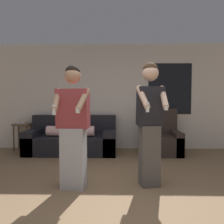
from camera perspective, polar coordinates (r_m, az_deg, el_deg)
ground_plane at (r=2.77m, az=1.87°, el=-23.80°), size 14.00×14.00×0.00m
wall_back at (r=5.69m, az=1.72°, el=4.04°), size 6.95×0.07×2.70m
couch at (r=5.38m, az=-10.35°, el=-7.13°), size 2.10×0.94×0.88m
armchair at (r=5.33m, az=12.51°, el=-7.01°), size 0.87×0.82×1.05m
side_table at (r=6.00m, az=-22.38°, el=-4.10°), size 0.41×0.35×0.82m
person_left at (r=3.14m, az=-10.13°, el=-3.65°), size 0.51×0.49×1.75m
person_right at (r=3.22m, az=9.87°, el=-2.42°), size 0.42×0.50×1.80m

